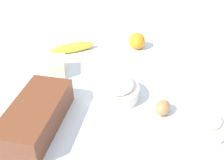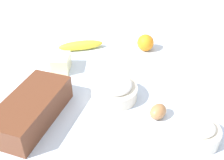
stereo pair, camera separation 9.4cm
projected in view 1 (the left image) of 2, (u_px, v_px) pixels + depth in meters
The scene contains 8 objects.
ground_plane at pixel (112, 92), 0.97m from camera, with size 2.40×2.40×0.02m, color silver.
loaf_pan at pixel (36, 115), 0.80m from camera, with size 0.30×0.19×0.08m.
flour_bowl at pixel (205, 124), 0.78m from camera, with size 0.12×0.12×0.07m.
sugar_bowl at pixel (116, 89), 0.91m from camera, with size 0.15×0.15×0.07m.
banana at pixel (72, 47), 1.18m from camera, with size 0.19×0.04×0.04m, color yellow.
orange_fruit at pixel (137, 41), 1.19m from camera, with size 0.07×0.07×0.07m, color orange.
butter_block at pixel (56, 67), 1.03m from camera, with size 0.09×0.06×0.06m, color #F4EDB2.
egg_near_butter at pixel (163, 108), 0.86m from camera, with size 0.04×0.04×0.06m, color #AA7245.
Camera 1 is at (-0.77, 0.01, 0.58)m, focal length 44.57 mm.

